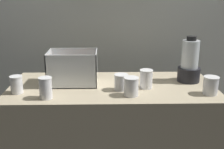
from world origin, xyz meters
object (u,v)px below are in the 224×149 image
(carrot_display_bin, at_px, (73,74))
(juice_cup_beet_right, at_px, (131,88))
(juice_cup_carrot_left, at_px, (46,89))
(juice_cup_beet_far_left, at_px, (17,85))
(juice_cup_pomegranate_middle, at_px, (121,83))
(juice_cup_carrot_rightmost, at_px, (211,87))
(blender_pitcher, at_px, (189,63))
(juice_cup_orange_far_right, at_px, (146,80))

(carrot_display_bin, height_order, juice_cup_beet_right, carrot_display_bin)
(juice_cup_carrot_left, distance_m, juice_cup_beet_right, 0.52)
(juice_cup_beet_far_left, height_order, juice_cup_pomegranate_middle, juice_cup_beet_far_left)
(carrot_display_bin, xyz_separation_m, juice_cup_carrot_left, (-0.13, -0.27, -0.01))
(juice_cup_carrot_rightmost, bearing_deg, juice_cup_carrot_left, -177.28)
(blender_pitcher, height_order, juice_cup_carrot_rightmost, blender_pitcher)
(juice_cup_pomegranate_middle, relative_size, juice_cup_beet_right, 0.90)
(carrot_display_bin, xyz_separation_m, juice_cup_beet_right, (0.39, -0.24, -0.02))
(blender_pitcher, distance_m, juice_cup_beet_right, 0.52)
(carrot_display_bin, height_order, juice_cup_beet_far_left, carrot_display_bin)
(blender_pitcher, height_order, juice_cup_orange_far_right, blender_pitcher)
(carrot_display_bin, xyz_separation_m, juice_cup_beet_far_left, (-0.34, -0.18, -0.02))
(juice_cup_beet_far_left, xyz_separation_m, juice_cup_carrot_left, (0.20, -0.09, 0.01))
(blender_pitcher, distance_m, juice_cup_pomegranate_middle, 0.53)
(carrot_display_bin, bearing_deg, juice_cup_carrot_rightmost, -14.26)
(juice_cup_carrot_left, height_order, juice_cup_orange_far_right, juice_cup_carrot_left)
(juice_cup_beet_right, bearing_deg, carrot_display_bin, 148.30)
(juice_cup_carrot_rightmost, bearing_deg, juice_cup_beet_right, -178.49)
(blender_pitcher, distance_m, juice_cup_beet_far_left, 1.18)
(carrot_display_bin, distance_m, juice_cup_carrot_left, 0.30)
(juice_cup_beet_far_left, bearing_deg, blender_pitcher, 10.43)
(juice_cup_carrot_rightmost, bearing_deg, juice_cup_orange_far_right, 162.29)
(juice_cup_beet_far_left, height_order, juice_cup_carrot_left, juice_cup_carrot_left)
(juice_cup_pomegranate_middle, xyz_separation_m, juice_cup_orange_far_right, (0.17, 0.04, 0.01))
(juice_cup_carrot_left, bearing_deg, juice_cup_pomegranate_middle, 16.28)
(juice_cup_beet_right, bearing_deg, juice_cup_beet_far_left, 175.34)
(blender_pitcher, xyz_separation_m, juice_cup_carrot_left, (-0.95, -0.31, -0.07))
(juice_cup_carrot_left, distance_m, juice_cup_carrot_rightmost, 1.02)
(blender_pitcher, bearing_deg, juice_cup_carrot_rightmost, -75.81)
(blender_pitcher, bearing_deg, juice_cup_pomegranate_middle, -160.70)
(blender_pitcher, relative_size, juice_cup_carrot_left, 2.44)
(juice_cup_beet_far_left, relative_size, juice_cup_carrot_rightmost, 0.98)
(juice_cup_beet_far_left, distance_m, juice_cup_carrot_left, 0.22)
(juice_cup_orange_far_right, bearing_deg, juice_cup_beet_far_left, -174.63)
(carrot_display_bin, distance_m, juice_cup_beet_right, 0.45)
(juice_cup_carrot_rightmost, bearing_deg, blender_pitcher, 104.19)
(blender_pitcher, bearing_deg, juice_cup_orange_far_right, -157.37)
(juice_cup_carrot_left, relative_size, juice_cup_pomegranate_middle, 1.24)
(juice_cup_pomegranate_middle, distance_m, juice_cup_carrot_rightmost, 0.56)
(carrot_display_bin, xyz_separation_m, blender_pitcher, (0.82, 0.03, 0.06))
(carrot_display_bin, distance_m, juice_cup_orange_far_right, 0.51)
(juice_cup_beet_far_left, relative_size, juice_cup_carrot_left, 0.85)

